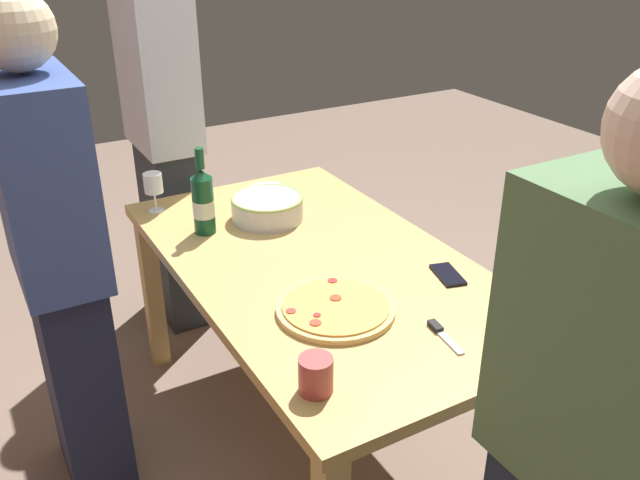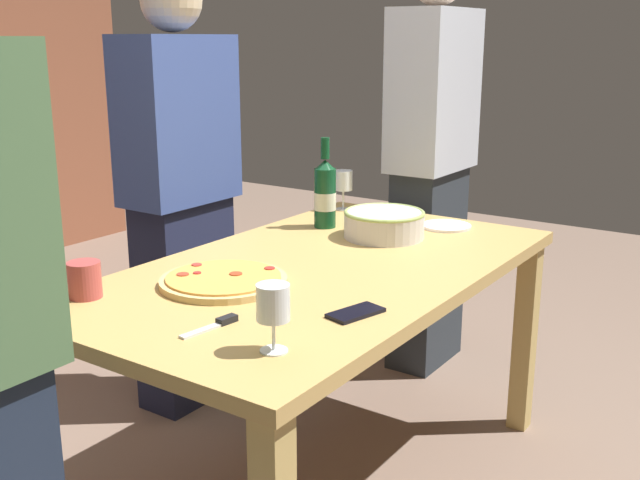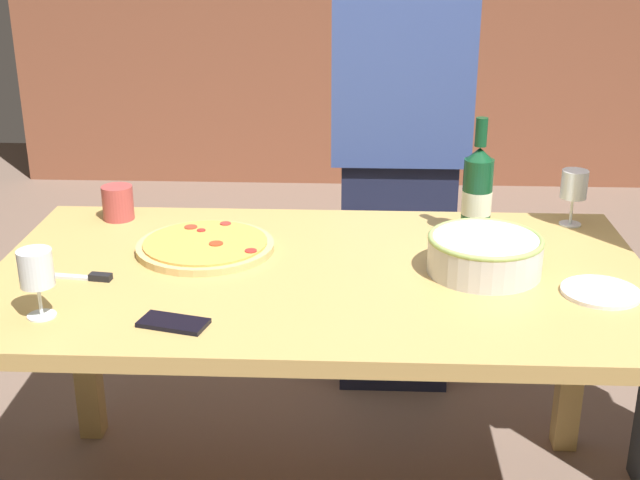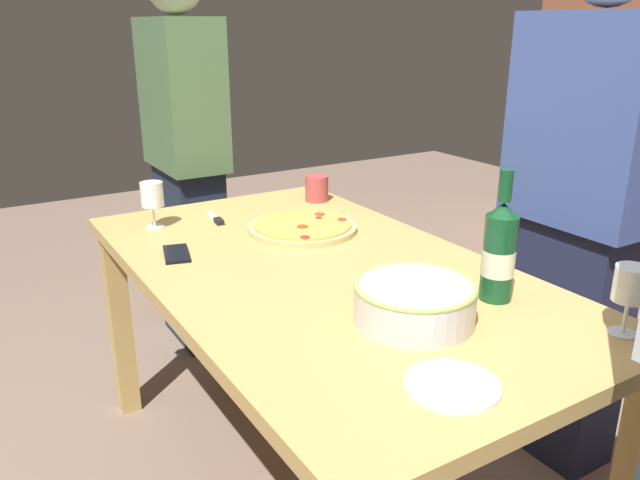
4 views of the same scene
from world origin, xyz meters
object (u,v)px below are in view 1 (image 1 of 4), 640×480
cell_phone (448,275)px  wine_glass_near_pizza (153,184)px  wine_glass_by_bottle (510,289)px  person_host (594,476)px  person_guest_left (60,267)px  pizza_knife (441,333)px  wine_bottle (203,201)px  serving_bowl (267,207)px  cup_amber (316,375)px  dining_table (320,285)px  side_plate (267,191)px  pizza (336,308)px  person_guest_right (164,138)px

cell_phone → wine_glass_near_pizza: bearing=-41.0°
wine_glass_by_bottle → person_host: person_host is taller
person_host → person_guest_left: (1.39, 0.75, 0.01)m
pizza_knife → person_host: (-0.62, 0.12, 0.07)m
wine_bottle → person_guest_left: bearing=108.7°
serving_bowl → wine_bottle: size_ratio=0.86×
cup_amber → cell_phone: 0.72m
dining_table → pizza_knife: (-0.55, -0.08, 0.10)m
wine_glass_by_bottle → cell_phone: 0.31m
wine_bottle → wine_glass_by_bottle: size_ratio=2.11×
side_plate → pizza_knife: pizza_knife is taller
cup_amber → side_plate: bearing=-20.2°
pizza → wine_bottle: wine_bottle is taller
dining_table → serving_bowl: serving_bowl is taller
wine_glass_near_pizza → person_guest_right: bearing=-23.6°
dining_table → side_plate: (0.65, -0.11, 0.10)m
wine_bottle → cell_phone: bearing=-141.1°
wine_bottle → person_host: person_host is taller
serving_bowl → side_plate: 0.28m
cup_amber → person_guest_right: person_guest_right is taller
pizza → wine_bottle: bearing=11.0°
wine_glass_near_pizza → person_host: bearing=-170.5°
pizza → cup_amber: (-0.29, 0.23, 0.04)m
cell_phone → serving_bowl: bearing=-50.7°
cup_amber → person_host: bearing=-152.5°
serving_bowl → wine_bottle: bearing=88.0°
wine_glass_near_pizza → person_guest_right: (0.41, -0.18, 0.04)m
wine_glass_near_pizza → person_host: 1.87m
pizza_knife → person_host: bearing=168.6°
person_guest_right → cup_amber: bearing=-15.0°
wine_bottle → person_host: bearing=-172.4°
wine_bottle → pizza_knife: (-0.95, -0.33, -0.12)m
dining_table → wine_glass_by_bottle: (-0.59, -0.28, 0.20)m
cell_phone → person_guest_left: bearing=-10.4°
serving_bowl → person_guest_right: person_guest_right is taller
cup_amber → person_host: person_host is taller
side_plate → person_guest_left: bearing=115.2°
wine_bottle → cup_amber: bearing=174.8°
wine_bottle → side_plate: size_ratio=1.80×
pizza_knife → person_guest_right: (1.64, 0.26, 0.15)m
person_host → serving_bowl: bearing=0.8°
serving_bowl → pizza_knife: 0.95m
cup_amber → pizza_knife: bearing=-84.8°
cup_amber → cell_phone: cup_amber is taller
cell_phone → person_guest_right: 1.48m
wine_glass_near_pizza → side_plate: (-0.03, -0.46, -0.11)m
pizza → person_host: size_ratio=0.22×
person_guest_right → pizza_knife: bearing=-0.3°
dining_table → pizza: pizza is taller
person_host → person_guest_left: size_ratio=0.99×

